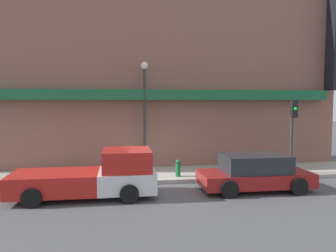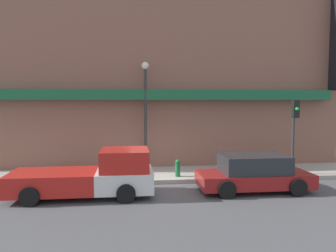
# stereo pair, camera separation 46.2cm
# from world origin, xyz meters

# --- Properties ---
(ground_plane) EXTENTS (80.00, 80.00, 0.00)m
(ground_plane) POSITION_xyz_m (0.00, 0.00, 0.00)
(ground_plane) COLOR #4C4C4F
(sidewalk) EXTENTS (36.00, 2.94, 0.18)m
(sidewalk) POSITION_xyz_m (0.00, 1.47, 0.09)
(sidewalk) COLOR #9E998E
(sidewalk) RESTS_ON ground
(building) EXTENTS (19.80, 3.80, 11.22)m
(building) POSITION_xyz_m (0.02, 4.42, 4.97)
(building) COLOR brown
(building) RESTS_ON ground
(pickup_truck) EXTENTS (5.13, 2.18, 1.72)m
(pickup_truck) POSITION_xyz_m (-2.59, -1.39, 0.75)
(pickup_truck) COLOR silver
(pickup_truck) RESTS_ON ground
(parked_car) EXTENTS (4.33, 2.03, 1.41)m
(parked_car) POSITION_xyz_m (3.57, -1.39, 0.69)
(parked_car) COLOR maroon
(parked_car) RESTS_ON ground
(fire_hydrant) EXTENTS (0.22, 0.22, 0.76)m
(fire_hydrant) POSITION_xyz_m (0.87, 0.61, 0.55)
(fire_hydrant) COLOR #196633
(fire_hydrant) RESTS_ON sidewalk
(street_lamp) EXTENTS (0.36, 0.36, 5.21)m
(street_lamp) POSITION_xyz_m (-0.46, 2.39, 3.46)
(street_lamp) COLOR #2D2D2D
(street_lamp) RESTS_ON sidewalk
(traffic_light) EXTENTS (0.28, 0.42, 3.38)m
(traffic_light) POSITION_xyz_m (6.17, 0.46, 2.51)
(traffic_light) COLOR #2D2D2D
(traffic_light) RESTS_ON sidewalk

